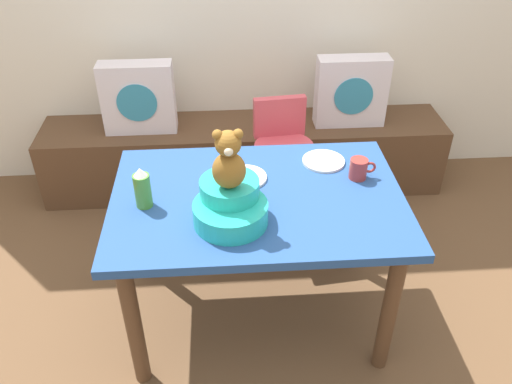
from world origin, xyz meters
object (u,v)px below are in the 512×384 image
(highchair, at_px, (283,150))
(dinner_plate_far, at_px, (323,161))
(pillow_floral_right, at_px, (351,92))
(dining_table, at_px, (258,216))
(teddy_bear, at_px, (229,161))
(ketchup_bottle, at_px, (142,188))
(pillow_floral_left, at_px, (138,98))
(infant_seat_teal, at_px, (230,205))
(coffee_mug, at_px, (359,169))
(dinner_plate_near, at_px, (245,177))

(highchair, distance_m, dinner_plate_far, 0.55)
(pillow_floral_right, bearing_deg, dining_table, -120.08)
(teddy_bear, bearing_deg, ketchup_bottle, 161.49)
(pillow_floral_left, bearing_deg, dining_table, -60.83)
(teddy_bear, xyz_separation_m, dinner_plate_far, (0.45, 0.40, -0.27))
(infant_seat_teal, xyz_separation_m, teddy_bear, (-0.00, -0.00, 0.21))
(coffee_mug, xyz_separation_m, dinner_plate_far, (-0.13, 0.14, -0.04))
(pillow_floral_left, distance_m, highchair, 0.96)
(dining_table, bearing_deg, pillow_floral_right, 59.92)
(dining_table, distance_m, highchair, 0.78)
(coffee_mug, bearing_deg, pillow_floral_left, 136.65)
(dining_table, distance_m, ketchup_bottle, 0.52)
(teddy_bear, xyz_separation_m, ketchup_bottle, (-0.36, 0.12, -0.19))
(coffee_mug, height_order, dinner_plate_far, coffee_mug)
(pillow_floral_right, distance_m, dinner_plate_far, 0.97)
(pillow_floral_left, distance_m, pillow_floral_right, 1.31)
(dinner_plate_near, bearing_deg, teddy_bear, -103.91)
(infant_seat_teal, bearing_deg, dining_table, 51.70)
(pillow_floral_right, xyz_separation_m, dinner_plate_far, (-0.34, -0.90, 0.07))
(highchair, relative_size, coffee_mug, 6.58)
(dining_table, distance_m, infant_seat_teal, 0.27)
(dining_table, bearing_deg, infant_seat_teal, -128.30)
(pillow_floral_left, xyz_separation_m, ketchup_bottle, (0.17, -1.19, 0.15))
(ketchup_bottle, bearing_deg, dining_table, 4.07)
(highchair, bearing_deg, pillow_floral_right, 41.67)
(teddy_bear, height_order, dinner_plate_far, teddy_bear)
(infant_seat_teal, bearing_deg, dinner_plate_far, 41.85)
(pillow_floral_right, relative_size, dinner_plate_far, 2.20)
(coffee_mug, height_order, dinner_plate_near, coffee_mug)
(ketchup_bottle, distance_m, dinner_plate_far, 0.86)
(pillow_floral_right, distance_m, infant_seat_teal, 1.53)
(coffee_mug, relative_size, dinner_plate_far, 0.60)
(pillow_floral_right, relative_size, teddy_bear, 1.76)
(dining_table, xyz_separation_m, infant_seat_teal, (-0.12, -0.15, 0.18))
(highchair, height_order, ketchup_bottle, ketchup_bottle)
(pillow_floral_right, relative_size, ketchup_bottle, 2.38)
(dinner_plate_far, bearing_deg, dining_table, -142.76)
(ketchup_bottle, relative_size, coffee_mug, 1.54)
(pillow_floral_left, relative_size, teddy_bear, 1.76)
(highchair, bearing_deg, coffee_mug, -67.54)
(dinner_plate_near, distance_m, dinner_plate_far, 0.40)
(dining_table, xyz_separation_m, ketchup_bottle, (-0.48, -0.03, 0.20))
(pillow_floral_left, height_order, coffee_mug, pillow_floral_left)
(dining_table, relative_size, dinner_plate_far, 6.31)
(pillow_floral_right, bearing_deg, dinner_plate_near, -125.21)
(dinner_plate_near, bearing_deg, pillow_floral_left, 120.38)
(pillow_floral_left, height_order, dinner_plate_near, pillow_floral_left)
(teddy_bear, bearing_deg, pillow_floral_right, 58.89)
(dining_table, relative_size, dinner_plate_near, 6.31)
(pillow_floral_left, height_order, highchair, pillow_floral_left)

